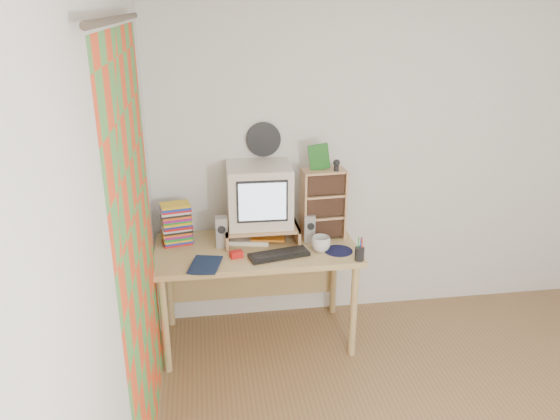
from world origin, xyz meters
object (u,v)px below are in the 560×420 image
object	(u,v)px
cd_rack	(323,204)
mug	(321,244)
desk	(255,260)
crt_monitor	(260,195)
keyboard	(279,255)
diary	(191,263)
dvd_stack	(176,225)

from	to	relation	value
cd_rack	mug	xyz separation A→B (m)	(-0.06, -0.24, -0.20)
desk	crt_monitor	world-z (taller)	crt_monitor
crt_monitor	keyboard	size ratio (longest dim) A/B	1.10
keyboard	cd_rack	bearing A→B (deg)	26.69
desk	mug	bearing A→B (deg)	-23.77
crt_monitor	diary	distance (m)	0.69
mug	diary	xyz separation A→B (m)	(-0.88, -0.10, -0.03)
keyboard	diary	distance (m)	0.58
crt_monitor	diary	xyz separation A→B (m)	(-0.49, -0.38, -0.31)
keyboard	cd_rack	size ratio (longest dim) A/B	0.79
desk	dvd_stack	world-z (taller)	dvd_stack
keyboard	mug	size ratio (longest dim) A/B	3.04
crt_monitor	dvd_stack	bearing A→B (deg)	-178.35
crt_monitor	dvd_stack	world-z (taller)	crt_monitor
desk	mug	size ratio (longest dim) A/B	10.54
diary	dvd_stack	bearing A→B (deg)	118.18
crt_monitor	cd_rack	bearing A→B (deg)	-3.27
keyboard	diary	xyz separation A→B (m)	(-0.58, -0.06, 0.01)
crt_monitor	mug	size ratio (longest dim) A/B	3.35
crt_monitor	desk	bearing A→B (deg)	-116.08
dvd_stack	diary	bearing A→B (deg)	-86.74
crt_monitor	keyboard	world-z (taller)	crt_monitor
keyboard	cd_rack	world-z (taller)	cd_rack
desk	keyboard	distance (m)	0.31
diary	crt_monitor	bearing A→B (deg)	51.40
desk	keyboard	bearing A→B (deg)	-60.23
desk	crt_monitor	size ratio (longest dim) A/B	3.15
cd_rack	mug	distance (m)	0.32
desk	cd_rack	bearing A→B (deg)	5.84
desk	dvd_stack	size ratio (longest dim) A/B	4.98
desk	mug	distance (m)	0.51
desk	diary	distance (m)	0.56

